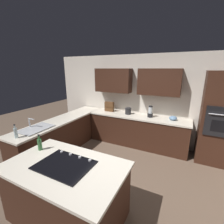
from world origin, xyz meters
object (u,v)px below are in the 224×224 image
object	(u,v)px
blender	(150,112)
dish_soap_bottle	(16,133)
spice_rack	(109,107)
kettle	(128,111)
wall_oven	(220,119)
mixing_bowl	(173,118)
cooktop	(65,165)
oil_bottle	(40,144)
sink_unit	(36,128)

from	to	relation	value
blender	dish_soap_bottle	distance (m)	3.22
spice_rack	kettle	bearing A→B (deg)	176.44
wall_oven	mixing_bowl	distance (m)	1.01
blender	spice_rack	xyz separation A→B (m)	(1.30, -0.04, 0.01)
wall_oven	spice_rack	bearing A→B (deg)	-1.66
wall_oven	kettle	xyz separation A→B (m)	(2.25, -0.04, -0.09)
cooktop	dish_soap_bottle	distance (m)	1.49
wall_oven	spice_rack	size ratio (longest dim) A/B	7.23
cooktop	oil_bottle	world-z (taller)	oil_bottle
oil_bottle	spice_rack	bearing A→B (deg)	-88.22
blender	kettle	distance (m)	0.65
blender	mixing_bowl	world-z (taller)	blender
sink_unit	cooktop	distance (m)	1.69
blender	oil_bottle	bearing A→B (deg)	65.02
cooktop	mixing_bowl	bearing A→B (deg)	-112.69
mixing_bowl	dish_soap_bottle	bearing A→B (deg)	43.69
spice_rack	blender	bearing A→B (deg)	178.22
dish_soap_bottle	sink_unit	bearing A→B (deg)	-83.05
dish_soap_bottle	kettle	bearing A→B (deg)	-118.69
sink_unit	cooktop	xyz separation A→B (m)	(-1.52, 0.74, -0.01)
wall_oven	sink_unit	bearing A→B (deg)	28.29
mixing_bowl	kettle	bearing A→B (deg)	0.00
dish_soap_bottle	oil_bottle	bearing A→B (deg)	172.15
mixing_bowl	spice_rack	distance (m)	1.90
spice_rack	oil_bottle	size ratio (longest dim) A/B	1.10
cooktop	blender	world-z (taller)	blender
spice_rack	kettle	distance (m)	0.65
cooktop	dish_soap_bottle	xyz separation A→B (m)	(1.47, -0.26, 0.10)
blender	spice_rack	bearing A→B (deg)	-1.78
mixing_bowl	kettle	world-z (taller)	kettle
wall_oven	spice_rack	world-z (taller)	wall_oven
blender	kettle	world-z (taller)	blender
dish_soap_bottle	blender	bearing A→B (deg)	-128.90
wall_oven	kettle	distance (m)	2.25
mixing_bowl	spice_rack	xyz separation A→B (m)	(1.90, -0.04, 0.09)
mixing_bowl	kettle	xyz separation A→B (m)	(1.25, 0.00, 0.04)
blender	dish_soap_bottle	size ratio (longest dim) A/B	1.13
kettle	sink_unit	bearing A→B (deg)	54.77
wall_oven	oil_bottle	world-z (taller)	wall_oven
blender	oil_bottle	size ratio (longest dim) A/B	1.16
wall_oven	blender	distance (m)	1.60
spice_rack	wall_oven	bearing A→B (deg)	178.34
cooktop	kettle	bearing A→B (deg)	-88.00
dish_soap_bottle	spice_rack	bearing A→B (deg)	-105.80
kettle	dish_soap_bottle	bearing A→B (deg)	61.31
wall_oven	sink_unit	world-z (taller)	wall_oven
blender	spice_rack	world-z (taller)	blender
cooktop	spice_rack	xyz separation A→B (m)	(0.75, -2.80, 0.14)
mixing_bowl	kettle	size ratio (longest dim) A/B	1.05
sink_unit	spice_rack	world-z (taller)	spice_rack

